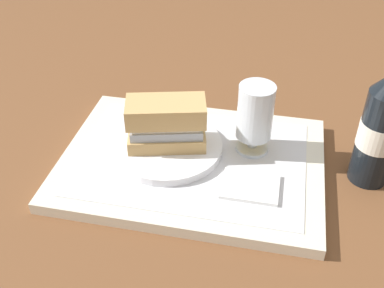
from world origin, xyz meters
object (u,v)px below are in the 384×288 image
beer_glass (255,117)px  beer_bottle (381,127)px  sandwich (168,123)px  plate (167,147)px

beer_glass → beer_bottle: 0.20m
sandwich → beer_glass: (0.14, 0.03, 0.01)m
plate → beer_glass: size_ratio=1.52×
plate → beer_bottle: beer_bottle is taller
beer_glass → sandwich: bearing=-166.9°
beer_bottle → plate: bearing=-176.1°
beer_bottle → sandwich: bearing=-176.2°
plate → sandwich: (0.00, 0.00, 0.05)m
plate → beer_glass: 0.16m
plate → beer_glass: bearing=13.2°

